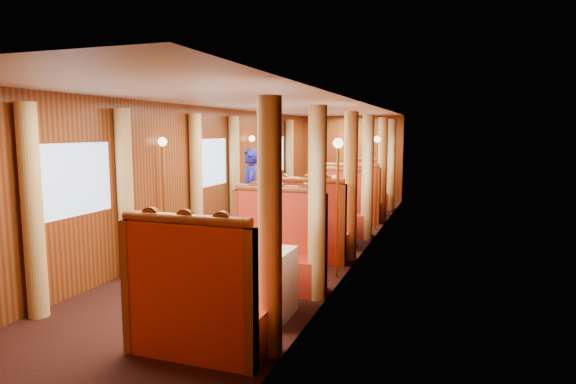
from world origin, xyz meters
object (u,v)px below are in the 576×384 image
at_px(rose_vase_mid, 322,194).
at_px(rose_vase_far, 359,177).
at_px(banquette_far_fwd, 352,203).
at_px(steward, 250,193).
at_px(banquette_near_aft, 275,256).
at_px(passenger, 334,199).
at_px(teapot_right, 233,246).
at_px(tea_tray, 236,249).
at_px(banquette_mid_fwd, 308,233).
at_px(table_mid, 324,225).
at_px(banquette_mid_aft, 337,213).
at_px(teapot_back, 237,240).
at_px(banquette_far_aft, 367,192).
at_px(table_near, 243,282).
at_px(fruit_plate, 267,253).
at_px(teapot_left, 224,245).
at_px(banquette_near_fwd, 197,310).
at_px(table_far, 360,199).

distance_m(rose_vase_mid, rose_vase_far, 3.51).
xyz_separation_m(banquette_far_fwd, steward, (-1.55, -2.23, 0.44)).
distance_m(banquette_near_aft, passenger, 3.22).
bearing_deg(teapot_right, tea_tray, 76.60).
distance_m(teapot_right, steward, 4.15).
relative_size(banquette_mid_fwd, rose_vase_mid, 3.72).
relative_size(table_mid, banquette_far_fwd, 0.78).
bearing_deg(tea_tray, teapot_right, -78.60).
height_order(banquette_mid_aft, tea_tray, banquette_mid_aft).
height_order(banquette_mid_fwd, teapot_back, banquette_mid_fwd).
bearing_deg(banquette_far_aft, banquette_mid_fwd, -90.00).
bearing_deg(banquette_far_aft, tea_tray, -90.53).
height_order(table_near, fruit_plate, fruit_plate).
bearing_deg(table_near, fruit_plate, -18.32).
distance_m(table_near, teapot_left, 0.49).
xyz_separation_m(tea_tray, fruit_plate, (0.41, -0.09, 0.01)).
distance_m(table_mid, rose_vase_far, 3.52).
height_order(banquette_near_aft, banquette_mid_fwd, same).
xyz_separation_m(banquette_mid_aft, banquette_far_aft, (0.00, 3.50, 0.00)).
bearing_deg(banquette_near_fwd, fruit_plate, 69.46).
xyz_separation_m(banquette_far_aft, tea_tray, (-0.07, -8.03, 0.33)).
distance_m(banquette_near_aft, tea_tray, 1.09).
xyz_separation_m(banquette_mid_aft, teapot_left, (-0.16, -4.65, 0.40)).
height_order(table_near, rose_vase_far, rose_vase_far).
xyz_separation_m(table_far, steward, (-1.55, -3.25, 0.48)).
relative_size(teapot_right, passenger, 0.20).
xyz_separation_m(table_near, teapot_right, (-0.05, -0.12, 0.44)).
relative_size(banquette_far_aft, steward, 0.78).
bearing_deg(teapot_right, banquette_near_fwd, -111.35).
distance_m(table_near, banquette_mid_fwd, 2.49).
xyz_separation_m(table_mid, rose_vase_far, (-0.04, 3.48, 0.55)).
relative_size(table_mid, steward, 0.61).
xyz_separation_m(table_near, fruit_plate, (0.34, -0.11, 0.39)).
bearing_deg(rose_vase_far, teapot_right, -90.15).
relative_size(table_mid, banquette_far_aft, 0.78).
height_order(fruit_plate, passenger, passenger).
xyz_separation_m(table_near, banquette_mid_aft, (0.00, 4.51, 0.05)).
xyz_separation_m(table_mid, banquette_far_fwd, (0.00, 2.49, 0.05)).
height_order(table_far, teapot_back, teapot_back).
height_order(banquette_far_aft, teapot_right, banquette_far_aft).
distance_m(table_mid, table_far, 3.50).
distance_m(banquette_far_aft, teapot_right, 8.14).
relative_size(table_near, rose_vase_far, 2.92).
distance_m(table_far, fruit_plate, 7.13).
xyz_separation_m(banquette_near_fwd, rose_vase_mid, (-0.04, 4.48, 0.50)).
height_order(table_mid, rose_vase_mid, rose_vase_mid).
height_order(teapot_left, rose_vase_far, rose_vase_far).
height_order(banquette_mid_fwd, teapot_right, banquette_mid_fwd).
distance_m(banquette_near_fwd, passenger, 5.25).
bearing_deg(steward, banquette_far_fwd, 121.14).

